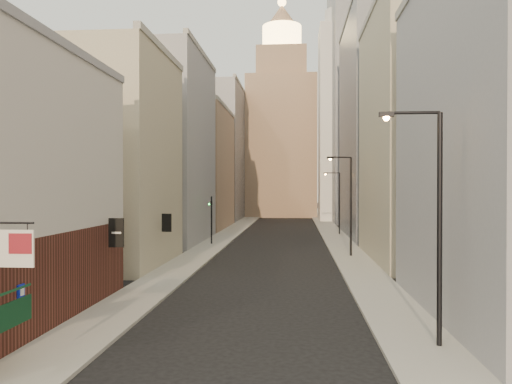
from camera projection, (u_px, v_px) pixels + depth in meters
name	position (u px, v px, depth m)	size (l,w,h in m)	color
sidewalk_left	(233.00, 231.00, 66.46)	(3.00, 140.00, 0.15)	gray
sidewalk_right	(331.00, 232.00, 65.42)	(3.00, 140.00, 0.15)	gray
left_bldg_beige	(113.00, 160.00, 37.91)	(8.00, 12.00, 16.00)	#B8AD91
left_bldg_grey	(167.00, 150.00, 53.84)	(8.00, 16.00, 20.00)	gray
left_bldg_tan	(199.00, 169.00, 71.80)	(8.00, 18.00, 17.00)	#947359
left_bldg_wingrid	(220.00, 154.00, 91.70)	(8.00, 20.00, 24.00)	gray
right_bldg_beige	(422.00, 137.00, 39.96)	(8.00, 16.00, 20.00)	#B8AD91
right_bldg_wingrid	(380.00, 128.00, 59.87)	(8.00, 20.00, 26.00)	gray
highrise	(388.00, 75.00, 87.17)	(21.00, 23.00, 51.20)	gray
clock_tower	(282.00, 130.00, 102.72)	(14.00, 14.00, 44.90)	#947359
white_tower	(342.00, 115.00, 87.88)	(8.00, 8.00, 41.50)	silver
streetlamp_near	(433.00, 213.00, 18.21)	(2.29, 0.23, 8.73)	black
streetlamp_mid	(348.00, 200.00, 42.05)	(2.16, 0.86, 8.51)	black
streetlamp_far	(338.00, 199.00, 61.39)	(2.03, 0.24, 7.75)	black
traffic_light_left	(212.00, 210.00, 51.00)	(0.57, 0.48, 5.00)	black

